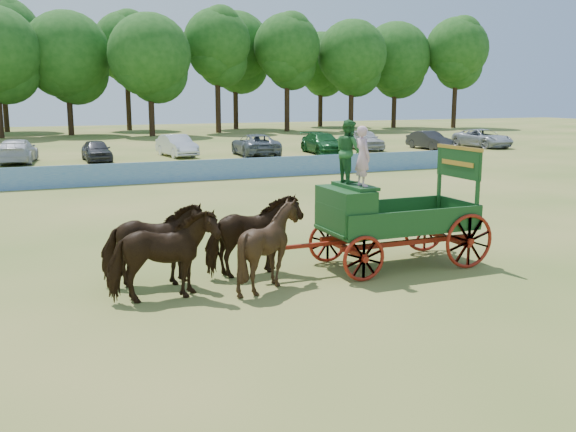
# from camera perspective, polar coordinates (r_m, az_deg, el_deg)

# --- Properties ---
(ground) EXTENTS (160.00, 160.00, 0.00)m
(ground) POSITION_cam_1_polar(r_m,az_deg,el_deg) (18.30, 17.69, -3.38)
(ground) COLOR #A48A4A
(ground) RESTS_ON ground
(horse_lead_left) EXTENTS (2.31, 1.08, 1.94)m
(horse_lead_left) POSITION_cam_1_polar(r_m,az_deg,el_deg) (13.73, -11.06, -3.54)
(horse_lead_left) COLOR #301D0D
(horse_lead_left) RESTS_ON ground
(horse_lead_right) EXTENTS (2.43, 1.41, 1.94)m
(horse_lead_right) POSITION_cam_1_polar(r_m,az_deg,el_deg) (14.78, -11.94, -2.55)
(horse_lead_right) COLOR #301D0D
(horse_lead_right) RESTS_ON ground
(horse_wheel_left) EXTENTS (1.97, 1.80, 1.94)m
(horse_wheel_left) POSITION_cam_1_polar(r_m,az_deg,el_deg) (14.38, -1.66, -2.68)
(horse_wheel_left) COLOR #301D0D
(horse_wheel_left) RESTS_ON ground
(horse_wheel_right) EXTENTS (2.43, 1.39, 1.94)m
(horse_wheel_right) POSITION_cam_1_polar(r_m,az_deg,el_deg) (15.39, -3.14, -1.80)
(horse_wheel_right) COLOR #301D0D
(horse_wheel_right) RESTS_ON ground
(farm_dray) EXTENTS (6.00, 2.00, 3.70)m
(farm_dray) POSITION_cam_1_polar(r_m,az_deg,el_deg) (16.04, 7.50, 0.98)
(farm_dray) COLOR maroon
(farm_dray) RESTS_ON ground
(sponsor_banner) EXTENTS (26.00, 0.08, 1.05)m
(sponsor_banner) POSITION_cam_1_polar(r_m,az_deg,el_deg) (33.41, -4.01, 4.25)
(sponsor_banner) COLOR #2063AF
(sponsor_banner) RESTS_ON ground
(parked_cars) EXTENTS (51.86, 7.07, 1.58)m
(parked_cars) POSITION_cam_1_polar(r_m,az_deg,el_deg) (45.02, -7.76, 6.15)
(parked_cars) COLOR silver
(parked_cars) RESTS_ON ground
(treeline) EXTENTS (92.46, 22.80, 15.23)m
(treeline) POSITION_cam_1_polar(r_m,az_deg,el_deg) (73.95, -15.95, 14.22)
(treeline) COLOR #382314
(treeline) RESTS_ON ground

